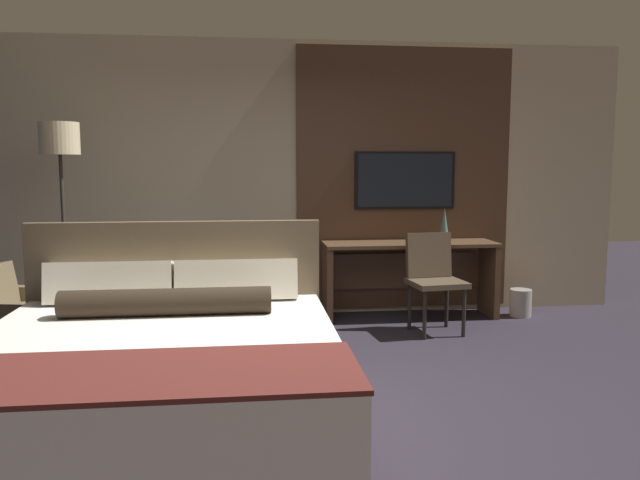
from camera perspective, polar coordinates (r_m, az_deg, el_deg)
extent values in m
plane|color=#28232D|center=(4.14, -1.36, -15.09)|extent=(16.00, 16.00, 0.00)
cube|color=#BCAD8E|center=(6.44, -3.58, 5.53)|extent=(7.20, 0.06, 2.80)
cube|color=#4C3323|center=(6.59, 7.69, 5.51)|extent=(2.25, 0.03, 2.70)
cube|color=#33281E|center=(3.73, -14.52, -16.07)|extent=(1.93, 1.96, 0.22)
cube|color=silver|center=(3.62, -14.67, -11.57)|extent=(1.99, 2.02, 0.40)
cube|color=#56231E|center=(2.94, -16.58, -11.69)|extent=(2.01, 0.71, 0.02)
cube|color=brown|center=(4.58, -12.94, -5.55)|extent=(2.03, 0.08, 1.16)
cube|color=beige|center=(4.48, -18.64, -3.69)|extent=(0.84, 0.23, 0.31)
cube|color=beige|center=(4.38, -7.63, -3.62)|extent=(0.84, 0.23, 0.31)
cylinder|color=#2D2319|center=(4.02, -13.83, -5.52)|extent=(1.30, 0.17, 0.17)
cube|color=brown|center=(6.36, 8.23, -0.36)|extent=(1.75, 0.51, 0.03)
cube|color=brown|center=(6.26, 0.66, -3.99)|extent=(0.06, 0.46, 0.74)
cube|color=brown|center=(6.69, 15.19, -3.53)|extent=(0.06, 0.46, 0.74)
cube|color=brown|center=(6.64, 7.66, -2.78)|extent=(1.63, 0.02, 0.37)
cube|color=black|center=(6.56, 7.76, 5.43)|extent=(1.06, 0.04, 0.59)
cube|color=black|center=(6.54, 7.81, 5.43)|extent=(0.99, 0.01, 0.55)
cube|color=#4C3D2D|center=(5.84, 10.62, -3.89)|extent=(0.53, 0.50, 0.05)
cube|color=#4C3D2D|center=(5.98, 9.90, -1.34)|extent=(0.45, 0.16, 0.42)
cylinder|color=black|center=(5.65, 9.55, -6.79)|extent=(0.04, 0.04, 0.45)
cylinder|color=black|center=(5.81, 13.02, -6.50)|extent=(0.04, 0.04, 0.45)
cylinder|color=black|center=(5.98, 8.19, -6.02)|extent=(0.04, 0.04, 0.45)
cylinder|color=black|center=(6.13, 11.50, -5.77)|extent=(0.04, 0.04, 0.45)
cube|color=brown|center=(5.60, -25.27, -7.82)|extent=(0.78, 0.65, 0.38)
cube|color=brown|center=(5.32, -26.99, -7.89)|extent=(0.70, 0.23, 0.52)
cube|color=brown|center=(5.85, -23.78, -6.43)|extent=(0.70, 0.23, 0.52)
cylinder|color=#282623|center=(6.14, -21.96, -8.10)|extent=(0.28, 0.28, 0.03)
cylinder|color=#332D28|center=(5.99, -22.31, -0.45)|extent=(0.03, 0.03, 1.68)
cylinder|color=beige|center=(5.95, -22.73, 8.56)|extent=(0.34, 0.34, 0.28)
cone|color=#4C706B|center=(6.36, 11.30, 1.31)|extent=(0.11, 0.11, 0.35)
cylinder|color=gray|center=(6.77, 17.86, -5.48)|extent=(0.22, 0.22, 0.28)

